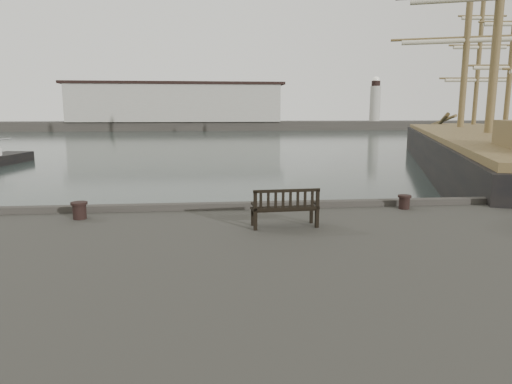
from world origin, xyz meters
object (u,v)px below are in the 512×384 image
bollard_right (404,202)px  tall_ship_main (486,161)px  tall_ship_far (503,143)px  bench (285,215)px  bollard_left (80,210)px

bollard_right → tall_ship_main: (14.00, 18.14, -0.96)m
bollard_right → tall_ship_main: size_ratio=0.01×
bollard_right → tall_ship_far: size_ratio=0.01×
tall_ship_far → tall_ship_main: bearing=-120.1°
tall_ship_main → bollard_right: bearing=-106.9°
bench → tall_ship_main: tall_ship_main is taller
tall_ship_main → bench: bearing=-111.1°
bench → bollard_right: (3.76, 1.69, -0.10)m
bollard_left → bollard_right: (8.93, 0.34, -0.03)m
bench → tall_ship_far: tall_ship_far is taller
bollard_right → tall_ship_far: bearing=52.7°
bench → bollard_left: (-5.18, 1.35, -0.07)m
bench → tall_ship_main: (17.75, 19.83, -1.06)m
bollard_left → bollard_right: bearing=2.2°
bench → bollard_right: bench is taller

